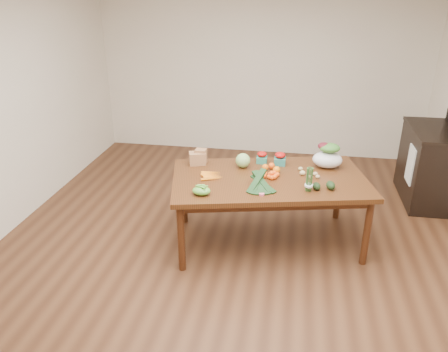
% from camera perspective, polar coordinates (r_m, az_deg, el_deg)
% --- Properties ---
extents(floor, '(6.00, 6.00, 0.00)m').
position_cam_1_polar(floor, '(4.56, 0.89, -10.08)').
color(floor, '#56331D').
rests_on(floor, ground).
extents(room_walls, '(5.02, 6.02, 2.70)m').
position_cam_1_polar(room_walls, '(3.96, 1.01, 6.28)').
color(room_walls, white).
rests_on(room_walls, floor).
extents(dining_table, '(2.13, 1.48, 0.75)m').
position_cam_1_polar(dining_table, '(4.60, 5.77, -4.44)').
color(dining_table, '#502612').
rests_on(dining_table, floor).
extents(cabinet, '(0.52, 1.02, 0.94)m').
position_cam_1_polar(cabinet, '(5.98, 25.03, 1.28)').
color(cabinet, black).
rests_on(cabinet, floor).
extents(dish_towel, '(0.02, 0.28, 0.45)m').
position_cam_1_polar(dish_towel, '(5.69, 23.16, 1.36)').
color(dish_towel, white).
rests_on(dish_towel, cabinet).
extents(paper_bag, '(0.27, 0.24, 0.16)m').
position_cam_1_polar(paper_bag, '(4.70, -3.50, 2.48)').
color(paper_bag, '#A27648').
rests_on(paper_bag, dining_table).
extents(cabbage, '(0.15, 0.15, 0.15)m').
position_cam_1_polar(cabbage, '(4.62, 2.48, 2.04)').
color(cabbage, '#92C873').
rests_on(cabbage, dining_table).
extents(strawberry_basket_a, '(0.13, 0.13, 0.10)m').
position_cam_1_polar(strawberry_basket_a, '(4.77, 4.97, 2.32)').
color(strawberry_basket_a, '#B3170B').
rests_on(strawberry_basket_a, dining_table).
extents(strawberry_basket_b, '(0.14, 0.14, 0.11)m').
position_cam_1_polar(strawberry_basket_b, '(4.74, 7.31, 2.13)').
color(strawberry_basket_b, red).
rests_on(strawberry_basket_b, dining_table).
extents(orange_a, '(0.07, 0.07, 0.07)m').
position_cam_1_polar(orange_a, '(4.57, 5.40, 1.13)').
color(orange_a, orange).
rests_on(orange_a, dining_table).
extents(orange_b, '(0.07, 0.07, 0.07)m').
position_cam_1_polar(orange_b, '(4.62, 6.24, 1.33)').
color(orange_b, '#FF5C0F').
rests_on(orange_b, dining_table).
extents(orange_c, '(0.08, 0.08, 0.08)m').
position_cam_1_polar(orange_c, '(4.51, 6.87, 0.79)').
color(orange_c, orange).
rests_on(orange_c, dining_table).
extents(mandarin_cluster, '(0.22, 0.22, 0.08)m').
position_cam_1_polar(mandarin_cluster, '(4.41, 6.24, 0.22)').
color(mandarin_cluster, '#F1530E').
rests_on(mandarin_cluster, dining_table).
extents(carrots, '(0.26, 0.26, 0.03)m').
position_cam_1_polar(carrots, '(4.42, -1.62, 0.07)').
color(carrots, orange).
rests_on(carrots, dining_table).
extents(snap_pea_bag, '(0.17, 0.13, 0.08)m').
position_cam_1_polar(snap_pea_bag, '(4.04, -2.97, -1.94)').
color(snap_pea_bag, '#52AC3A').
rests_on(snap_pea_bag, dining_table).
extents(kale_bunch, '(0.40, 0.46, 0.16)m').
position_cam_1_polar(kale_bunch, '(4.11, 4.79, -0.90)').
color(kale_bunch, black).
rests_on(kale_bunch, dining_table).
extents(asparagus_bundle, '(0.10, 0.13, 0.26)m').
position_cam_1_polar(asparagus_bundle, '(4.14, 11.07, -0.44)').
color(asparagus_bundle, '#3D7234').
rests_on(asparagus_bundle, dining_table).
extents(potato_a, '(0.06, 0.05, 0.05)m').
position_cam_1_polar(potato_a, '(4.52, 10.21, 0.41)').
color(potato_a, '#D4B47A').
rests_on(potato_a, dining_table).
extents(potato_b, '(0.05, 0.04, 0.04)m').
position_cam_1_polar(potato_b, '(4.45, 11.24, -0.10)').
color(potato_b, tan).
rests_on(potato_b, dining_table).
extents(potato_c, '(0.05, 0.05, 0.04)m').
position_cam_1_polar(potato_c, '(4.53, 11.85, 0.27)').
color(potato_c, tan).
rests_on(potato_c, dining_table).
extents(potato_d, '(0.05, 0.04, 0.04)m').
position_cam_1_polar(potato_d, '(4.63, 9.96, 0.94)').
color(potato_d, tan).
rests_on(potato_d, dining_table).
extents(potato_e, '(0.05, 0.04, 0.04)m').
position_cam_1_polar(potato_e, '(4.47, 12.15, -0.09)').
color(potato_e, tan).
rests_on(potato_e, dining_table).
extents(avocado_a, '(0.10, 0.12, 0.07)m').
position_cam_1_polar(avocado_a, '(4.23, 11.99, -1.31)').
color(avocado_a, black).
rests_on(avocado_a, dining_table).
extents(avocado_b, '(0.11, 0.14, 0.08)m').
position_cam_1_polar(avocado_b, '(4.27, 13.76, -1.19)').
color(avocado_b, black).
rests_on(avocado_b, dining_table).
extents(salad_bag, '(0.36, 0.30, 0.24)m').
position_cam_1_polar(salad_bag, '(4.73, 13.38, 2.47)').
color(salad_bag, white).
rests_on(salad_bag, dining_table).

